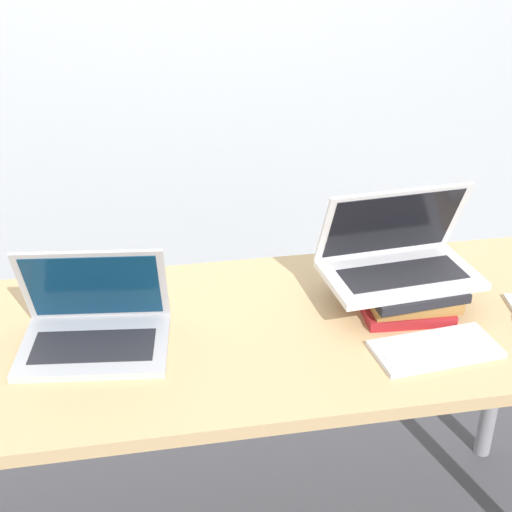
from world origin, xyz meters
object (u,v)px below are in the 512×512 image
book_stack (402,289)px  laptop_on_books (397,257)px  wireless_keyboard (435,349)px  laptop_left (94,326)px

book_stack → laptop_on_books: 0.08m
book_stack → wireless_keyboard: bearing=-89.4°
laptop_on_books → laptop_left: bearing=-175.4°
book_stack → laptop_on_books: bearing=137.7°
book_stack → laptop_on_books: (-0.01, 0.01, 0.08)m
laptop_left → wireless_keyboard: laptop_left is taller
laptop_on_books → wireless_keyboard: laptop_on_books is taller
laptop_on_books → wireless_keyboard: (0.02, -0.21, -0.11)m
laptop_left → wireless_keyboard: size_ratio=1.21×
laptop_left → book_stack: 0.71m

